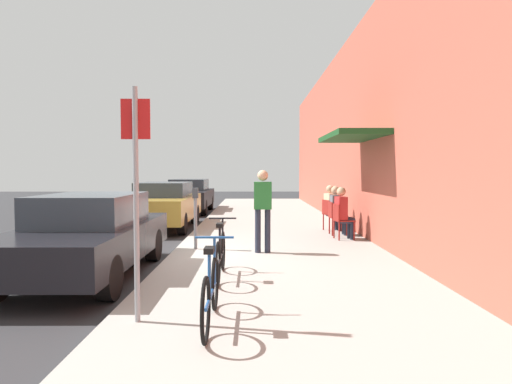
{
  "coord_description": "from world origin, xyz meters",
  "views": [
    {
      "loc": [
        1.69,
        -8.81,
        1.8
      ],
      "look_at": [
        1.8,
        8.95,
        0.96
      ],
      "focal_mm": 30.94,
      "sensor_mm": 36.0,
      "label": 1
    }
  ],
  "objects_px": {
    "bicycle_0": "(211,292)",
    "cafe_chair_0": "(341,219)",
    "seated_patron_2": "(332,206)",
    "pedestrian_standing": "(263,204)",
    "seated_patron_0": "(343,211)",
    "parking_meter": "(195,214)",
    "cafe_chair_2": "(330,213)",
    "parked_car_0": "(89,235)",
    "street_sign": "(136,186)",
    "seated_patron_1": "(337,208)",
    "cafe_chair_1": "(335,216)",
    "parked_car_1": "(164,205)",
    "bicycle_1": "(221,255)",
    "parked_car_2": "(189,195)"
  },
  "relations": [
    {
      "from": "cafe_chair_0",
      "to": "pedestrian_standing",
      "type": "distance_m",
      "value": 2.69
    },
    {
      "from": "bicycle_1",
      "to": "cafe_chair_2",
      "type": "bearing_deg",
      "value": 63.98
    },
    {
      "from": "parking_meter",
      "to": "bicycle_1",
      "type": "distance_m",
      "value": 2.7
    },
    {
      "from": "parked_car_0",
      "to": "cafe_chair_0",
      "type": "xyz_separation_m",
      "value": [
        4.95,
        3.33,
        -0.1
      ]
    },
    {
      "from": "seated_patron_2",
      "to": "cafe_chair_0",
      "type": "bearing_deg",
      "value": -92.17
    },
    {
      "from": "parked_car_0",
      "to": "bicycle_0",
      "type": "height_order",
      "value": "parked_car_0"
    },
    {
      "from": "seated_patron_1",
      "to": "cafe_chair_2",
      "type": "xyz_separation_m",
      "value": [
        -0.06,
        0.81,
        -0.19
      ]
    },
    {
      "from": "bicycle_1",
      "to": "seated_patron_1",
      "type": "bearing_deg",
      "value": 59.68
    },
    {
      "from": "street_sign",
      "to": "cafe_chair_2",
      "type": "relative_size",
      "value": 2.99
    },
    {
      "from": "bicycle_0",
      "to": "seated_patron_1",
      "type": "xyz_separation_m",
      "value": [
        2.68,
        6.8,
        0.34
      ]
    },
    {
      "from": "seated_patron_1",
      "to": "parked_car_1",
      "type": "bearing_deg",
      "value": 156.44
    },
    {
      "from": "parked_car_1",
      "to": "seated_patron_0",
      "type": "height_order",
      "value": "parked_car_1"
    },
    {
      "from": "seated_patron_0",
      "to": "pedestrian_standing",
      "type": "xyz_separation_m",
      "value": [
        -2.02,
        -1.78,
        0.3
      ]
    },
    {
      "from": "bicycle_0",
      "to": "seated_patron_0",
      "type": "bearing_deg",
      "value": 66.08
    },
    {
      "from": "seated_patron_1",
      "to": "cafe_chair_2",
      "type": "bearing_deg",
      "value": 94.03
    },
    {
      "from": "cafe_chair_1",
      "to": "seated_patron_0",
      "type": "bearing_deg",
      "value": -85.41
    },
    {
      "from": "cafe_chair_0",
      "to": "seated_patron_0",
      "type": "relative_size",
      "value": 0.67
    },
    {
      "from": "parked_car_0",
      "to": "seated_patron_1",
      "type": "xyz_separation_m",
      "value": [
        5.01,
        4.1,
        0.09
      ]
    },
    {
      "from": "cafe_chair_0",
      "to": "cafe_chair_1",
      "type": "height_order",
      "value": "same"
    },
    {
      "from": "parking_meter",
      "to": "street_sign",
      "type": "distance_m",
      "value": 4.64
    },
    {
      "from": "bicycle_0",
      "to": "cafe_chair_0",
      "type": "xyz_separation_m",
      "value": [
        2.62,
        6.04,
        0.14
      ]
    },
    {
      "from": "seated_patron_0",
      "to": "cafe_chair_2",
      "type": "distance_m",
      "value": 1.57
    },
    {
      "from": "parked_car_1",
      "to": "seated_patron_2",
      "type": "relative_size",
      "value": 3.41
    },
    {
      "from": "bicycle_1",
      "to": "bicycle_0",
      "type": "bearing_deg",
      "value": -88.64
    },
    {
      "from": "street_sign",
      "to": "bicycle_0",
      "type": "relative_size",
      "value": 1.52
    },
    {
      "from": "cafe_chair_2",
      "to": "parked_car_2",
      "type": "bearing_deg",
      "value": 125.96
    },
    {
      "from": "parked_car_1",
      "to": "street_sign",
      "type": "bearing_deg",
      "value": -80.41
    },
    {
      "from": "parked_car_2",
      "to": "seated_patron_1",
      "type": "distance_m",
      "value": 9.13
    },
    {
      "from": "parked_car_0",
      "to": "pedestrian_standing",
      "type": "relative_size",
      "value": 2.59
    },
    {
      "from": "parked_car_1",
      "to": "cafe_chair_1",
      "type": "xyz_separation_m",
      "value": [
        4.95,
        -2.19,
        -0.13
      ]
    },
    {
      "from": "bicycle_1",
      "to": "seated_patron_1",
      "type": "relative_size",
      "value": 1.33
    },
    {
      "from": "parked_car_2",
      "to": "seated_patron_1",
      "type": "xyz_separation_m",
      "value": [
        5.01,
        -7.63,
        0.07
      ]
    },
    {
      "from": "street_sign",
      "to": "seated_patron_1",
      "type": "height_order",
      "value": "street_sign"
    },
    {
      "from": "parked_car_0",
      "to": "pedestrian_standing",
      "type": "bearing_deg",
      "value": 27.65
    },
    {
      "from": "bicycle_1",
      "to": "pedestrian_standing",
      "type": "bearing_deg",
      "value": 71.69
    },
    {
      "from": "street_sign",
      "to": "pedestrian_standing",
      "type": "relative_size",
      "value": 1.53
    },
    {
      "from": "parking_meter",
      "to": "cafe_chair_2",
      "type": "bearing_deg",
      "value": 40.57
    },
    {
      "from": "parked_car_0",
      "to": "bicycle_0",
      "type": "relative_size",
      "value": 2.57
    },
    {
      "from": "seated_patron_0",
      "to": "seated_patron_2",
      "type": "height_order",
      "value": "same"
    },
    {
      "from": "seated_patron_2",
      "to": "pedestrian_standing",
      "type": "xyz_separation_m",
      "value": [
        -2.02,
        -3.36,
        0.3
      ]
    },
    {
      "from": "seated_patron_1",
      "to": "street_sign",
      "type": "bearing_deg",
      "value": -117.7
    },
    {
      "from": "parked_car_0",
      "to": "bicycle_1",
      "type": "xyz_separation_m",
      "value": [
        2.28,
        -0.58,
        -0.24
      ]
    },
    {
      "from": "cafe_chair_1",
      "to": "seated_patron_2",
      "type": "bearing_deg",
      "value": 85.78
    },
    {
      "from": "seated_patron_0",
      "to": "seated_patron_1",
      "type": "bearing_deg",
      "value": 90.02
    },
    {
      "from": "cafe_chair_1",
      "to": "cafe_chair_2",
      "type": "relative_size",
      "value": 1.0
    },
    {
      "from": "parked_car_1",
      "to": "cafe_chair_0",
      "type": "relative_size",
      "value": 5.06
    },
    {
      "from": "parked_car_2",
      "to": "seated_patron_1",
      "type": "bearing_deg",
      "value": -56.72
    },
    {
      "from": "pedestrian_standing",
      "to": "parked_car_2",
      "type": "bearing_deg",
      "value": 106.38
    },
    {
      "from": "parked_car_0",
      "to": "parked_car_1",
      "type": "height_order",
      "value": "parked_car_1"
    },
    {
      "from": "parked_car_2",
      "to": "bicycle_0",
      "type": "distance_m",
      "value": 14.62
    }
  ]
}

